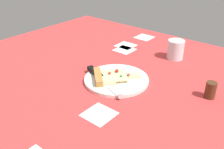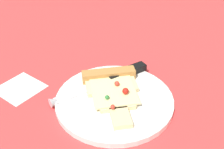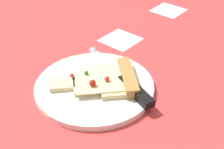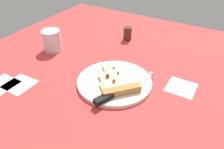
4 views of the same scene
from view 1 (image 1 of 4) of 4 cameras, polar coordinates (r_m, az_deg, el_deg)
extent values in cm
cube|color=#D13838|center=(95.28, -5.42, -2.88)|extent=(139.21, 139.21, 3.00)
cube|color=white|center=(129.53, 3.16, 6.57)|extent=(9.00, 9.00, 0.20)
cube|color=white|center=(142.17, 7.38, 8.37)|extent=(9.00, 9.00, 0.20)
cube|color=white|center=(78.48, -2.96, -9.13)|extent=(9.00, 9.00, 0.20)
cube|color=white|center=(124.21, 2.89, 5.60)|extent=(9.00, 9.00, 0.20)
cylinder|color=white|center=(95.65, 1.01, -1.14)|extent=(24.71, 24.71, 1.25)
cube|color=beige|center=(94.62, -1.37, -0.71)|extent=(11.84, 12.17, 1.00)
cube|color=beige|center=(95.33, 1.91, -0.49)|extent=(8.99, 9.09, 1.00)
cube|color=beige|center=(96.24, 4.84, -0.28)|extent=(6.27, 6.16, 1.00)
cube|color=#F2E099|center=(94.66, 0.42, -0.25)|extent=(13.59, 13.53, 0.30)
cube|color=#B27A3D|center=(94.08, -3.19, -0.52)|extent=(10.00, 10.62, 2.20)
sphere|color=red|center=(95.02, -0.56, 0.34)|extent=(1.09, 1.09, 1.09)
sphere|color=red|center=(94.22, 3.84, -0.04)|extent=(0.90, 0.90, 0.90)
sphere|color=#2D7A38|center=(93.18, 2.11, -0.34)|extent=(0.88, 0.88, 0.88)
sphere|color=#B21E14|center=(96.40, 1.11, 0.86)|extent=(1.35, 1.35, 1.35)
cube|color=silver|center=(89.08, -0.37, -2.94)|extent=(6.00, 11.96, 0.30)
cone|color=silver|center=(84.72, 1.67, -4.75)|extent=(2.57, 2.57, 2.00)
cube|color=black|center=(98.02, -3.89, 0.51)|extent=(5.50, 10.15, 1.60)
cylinder|color=silver|center=(116.84, 14.31, 5.58)|extent=(7.45, 7.45, 8.58)
cylinder|color=#4C2D19|center=(90.96, 21.59, -3.31)|extent=(3.67, 3.67, 5.85)
camera|label=2|loc=(0.94, 32.08, 19.40)|focal=45.58mm
camera|label=3|loc=(1.33, -1.18, 24.55)|focal=48.24mm
camera|label=4|loc=(1.09, -33.72, 22.56)|focal=35.47mm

